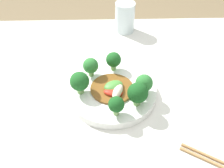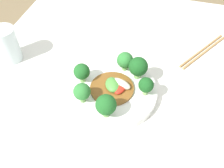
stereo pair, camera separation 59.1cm
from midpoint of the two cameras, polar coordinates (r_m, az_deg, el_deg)
table at (r=0.99m, az=13.87°, el=-24.77°), size 1.15×0.81×0.71m
plate at (r=0.67m, az=20.30°, el=-14.44°), size 0.25×0.25×0.02m
broccoli_east at (r=0.66m, az=28.66°, el=-12.35°), size 0.05×0.05×0.06m
broccoli_southeast at (r=0.63m, az=28.59°, el=-15.37°), size 0.05×0.05×0.07m
broccoli_northwest at (r=0.65m, az=14.76°, el=-8.12°), size 0.04×0.04×0.06m
broccoli_west at (r=0.59m, az=13.79°, el=-13.30°), size 0.05×0.05×0.07m
broccoli_south at (r=0.59m, az=24.72°, el=-19.06°), size 0.04×0.04×0.05m
broccoli_north at (r=0.68m, az=19.72°, el=-6.10°), size 0.04×0.04×0.06m
stirfry_center at (r=0.65m, az=21.19°, el=-13.92°), size 0.12×0.12×0.02m
drinking_glass at (r=0.88m, az=18.07°, el=6.69°), size 0.07×0.07×0.11m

